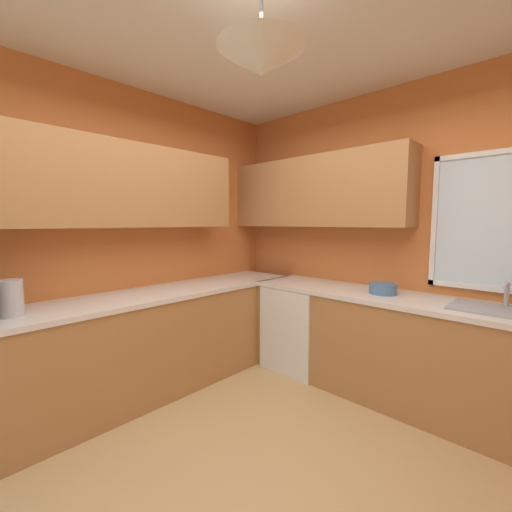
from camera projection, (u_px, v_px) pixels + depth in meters
name	position (u px, v px, depth m)	size (l,w,h in m)	color
ground_plane	(261.00, 490.00, 1.84)	(7.98, 7.98, 0.00)	tan
room_shell	(273.00, 179.00, 2.23)	(3.65, 3.75, 2.76)	#D17238
counter_run_left	(135.00, 346.00, 2.80)	(0.65, 3.36, 0.89)	#AD7542
counter_run_back	(402.00, 349.00, 2.74)	(2.74, 0.65, 0.89)	#AD7542
dishwasher	(301.00, 327.00, 3.41)	(0.60, 0.60, 0.84)	white
kettle	(10.00, 298.00, 2.13)	(0.15, 0.15, 0.24)	#B7B7BC
sink_assembly	(503.00, 310.00, 2.25)	(0.62, 0.40, 0.19)	#9EA0A5
bowl	(383.00, 289.00, 2.81)	(0.23, 0.23, 0.09)	#4C7099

